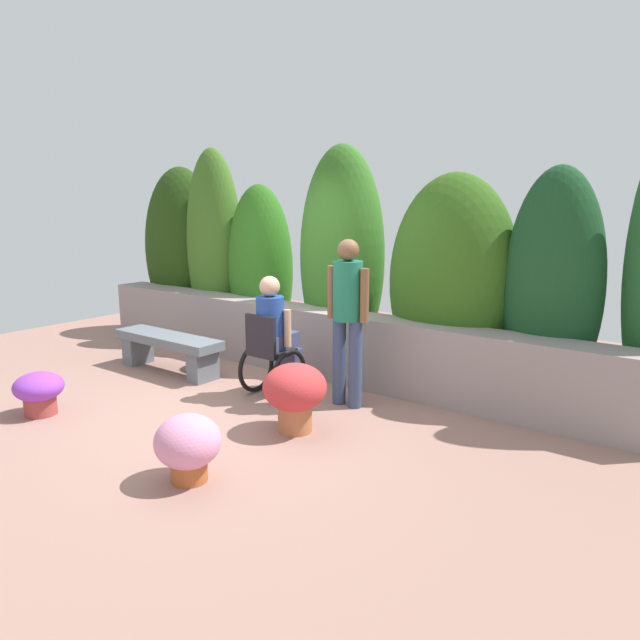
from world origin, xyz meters
name	(u,v)px	position (x,y,z in m)	size (l,w,h in m)	color
ground_plane	(238,405)	(0.00, 0.00, 0.00)	(10.84, 10.84, 0.00)	#987064
stone_retaining_wall	(319,342)	(0.00, 1.41, 0.41)	(7.55, 0.45, 0.82)	gray
hedge_backdrop	(335,264)	(-0.15, 1.96, 1.32)	(8.02, 1.14, 3.07)	#213E10
stone_bench	(168,347)	(-1.57, 0.37, 0.32)	(1.62, 0.41, 0.47)	slate
person_in_wheelchair	(274,340)	(0.08, 0.50, 0.62)	(0.53, 0.66, 1.33)	black
person_standing_companion	(348,311)	(0.91, 0.70, 1.01)	(0.49, 0.30, 1.74)	#364667
flower_pot_purple_near	(295,392)	(0.92, -0.17, 0.38)	(0.60, 0.60, 0.65)	#AF663E
flower_pot_terracotta_by_wall	(188,445)	(0.89, -1.42, 0.29)	(0.51, 0.51, 0.53)	#A85529
flower_pot_red_accent	(39,391)	(-1.40, -1.38, 0.25)	(0.48, 0.48, 0.44)	#9C3D38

